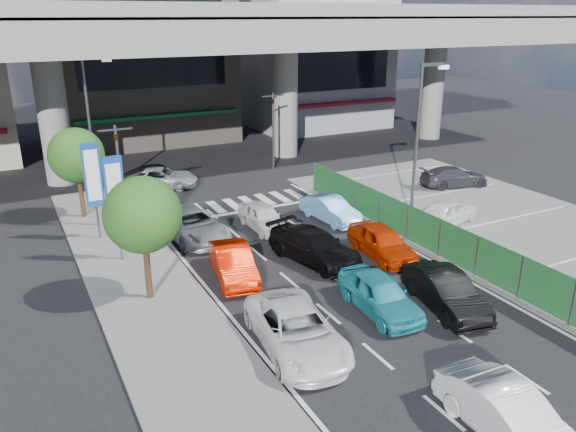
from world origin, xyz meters
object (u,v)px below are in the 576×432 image
taxi_orange_left (233,263)px  parked_sedan_dgrey (454,177)px  wagon_silver_front_left (192,225)px  traffic_light_right (273,112)px  crossing_wagon_silver (161,178)px  street_lamp_right (420,131)px  signboard_near (115,194)px  kei_truck_front_right (331,209)px  parked_sedan_white (448,211)px  traffic_cone (440,229)px  tree_near (143,215)px  taxi_teal_mid (380,294)px  tree_far (76,156)px  sedan_black_mid (315,247)px  hatch_white_back_mid (509,415)px  sedan_white_mid_left (297,330)px  taxi_orange_right (382,242)px  sedan_white_front_mid (263,217)px  traffic_light_left (118,152)px  hatch_black_mid_right (446,292)px  street_lamp_left (92,115)px

taxi_orange_left → parked_sedan_dgrey: taxi_orange_left is taller
taxi_orange_left → wagon_silver_front_left: wagon_silver_front_left is taller
traffic_light_right → crossing_wagon_silver: bearing=-173.4°
crossing_wagon_silver → street_lamp_right: bearing=-116.0°
street_lamp_right → signboard_near: street_lamp_right is taller
kei_truck_front_right → parked_sedan_white: parked_sedan_white is taller
traffic_cone → traffic_light_right: bearing=95.3°
street_lamp_right → tree_near: street_lamp_right is taller
tree_near → taxi_teal_mid: 8.95m
tree_far → sedan_black_mid: tree_far is taller
hatch_white_back_mid → sedan_white_mid_left: 6.63m
taxi_teal_mid → tree_near: bearing=150.4°
taxi_orange_right → sedan_white_front_mid: 6.37m
taxi_teal_mid → kei_truck_front_right: (3.38, 8.86, -0.05)m
kei_truck_front_right → traffic_cone: (3.41, -4.42, -0.20)m
street_lamp_right → taxi_teal_mid: bearing=-136.5°
traffic_light_left → taxi_orange_right: size_ratio=1.28×
taxi_teal_mid → sedan_black_mid: (0.11, 4.86, 0.00)m
signboard_near → taxi_orange_right: 11.62m
sedan_white_mid_left → wagon_silver_front_left: 10.64m
wagon_silver_front_left → kei_truck_front_right: 7.21m
parked_sedan_white → traffic_light_left: bearing=49.4°
taxi_teal_mid → traffic_cone: bearing=36.9°
crossing_wagon_silver → sedan_black_mid: bearing=-143.4°
traffic_light_left → parked_sedan_dgrey: 20.06m
traffic_light_left → taxi_orange_right: bearing=-43.1°
tree_far → traffic_cone: size_ratio=6.37×
taxi_teal_mid → sedan_black_mid: same height
tree_far → hatch_white_back_mid: 23.19m
parked_sedan_white → sedan_black_mid: bearing=80.4°
parked_sedan_dgrey → taxi_orange_left: bearing=122.5°
taxi_teal_mid → street_lamp_right: bearing=47.3°
hatch_black_mid_right → taxi_orange_left: 8.31m
tree_near → traffic_light_right: bearing=50.2°
street_lamp_left → tree_near: 14.08m
tree_far → parked_sedan_white: (16.28, -9.55, -2.67)m
tree_near → sedan_white_front_mid: size_ratio=1.30×
street_lamp_right → sedan_white_front_mid: 8.79m
traffic_cone → sedan_white_front_mid: bearing=144.4°
sedan_white_mid_left → taxi_orange_right: size_ratio=1.23×
hatch_white_back_mid → parked_sedan_dgrey: size_ratio=1.00×
traffic_light_right → traffic_cone: bearing=-84.7°
traffic_light_left → tree_far: size_ratio=1.08×
tree_far → sedan_black_mid: bearing=-52.1°
tree_far → kei_truck_front_right: size_ratio=1.24×
taxi_teal_mid → taxi_orange_right: 4.96m
parked_sedan_white → crossing_wagon_silver: bearing=25.5°
wagon_silver_front_left → traffic_cone: size_ratio=6.59×
signboard_near → taxi_orange_left: signboard_near is taller
traffic_light_right → sedan_white_mid_left: bearing=-114.2°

